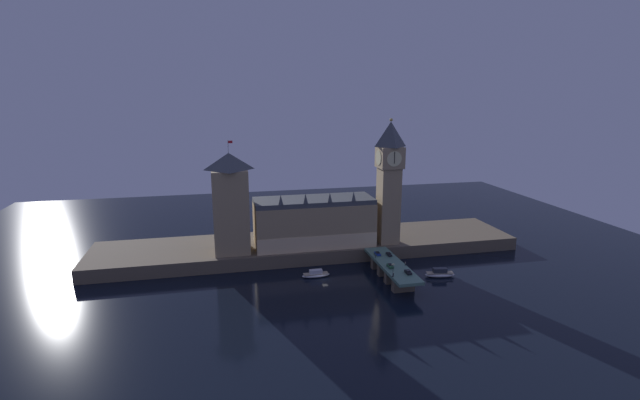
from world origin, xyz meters
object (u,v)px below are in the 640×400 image
object	(u,v)px
car_northbound_trail	(390,266)
street_lamp_near	(393,268)
victoria_tower	(231,203)
car_southbound_trail	(389,254)
clock_tower	(389,179)
pedestrian_mid_walk	(405,264)
car_southbound_lead	(408,272)
pedestrian_near_rail	(393,274)
boat_downstream	(440,274)
pedestrian_far_rail	(375,256)
boat_upstream	(316,274)
car_northbound_lead	(377,253)

from	to	relation	value
car_northbound_trail	street_lamp_near	size ratio (longest dim) A/B	0.74
victoria_tower	car_southbound_trail	world-z (taller)	victoria_tower
clock_tower	victoria_tower	size ratio (longest dim) A/B	1.17
car_northbound_trail	pedestrian_mid_walk	bearing A→B (deg)	4.39
clock_tower	victoria_tower	distance (m)	79.92
car_southbound_lead	pedestrian_mid_walk	distance (m)	9.40
pedestrian_near_rail	boat_downstream	xyz separation A→B (m)	(27.43, 11.67, -6.69)
car_southbound_lead	pedestrian_far_rail	distance (m)	22.58
car_southbound_lead	street_lamp_near	size ratio (longest dim) A/B	0.72
car_southbound_lead	pedestrian_near_rail	bearing A→B (deg)	-166.50
boat_upstream	car_southbound_trail	bearing A→B (deg)	1.43
car_northbound_trail	car_southbound_lead	bearing A→B (deg)	-60.03
car_northbound_lead	car_southbound_trail	world-z (taller)	car_southbound_trail
car_northbound_trail	pedestrian_far_rail	bearing A→B (deg)	100.81
pedestrian_near_rail	pedestrian_mid_walk	world-z (taller)	pedestrian_mid_walk
pedestrian_near_rail	pedestrian_mid_walk	bearing A→B (deg)	47.85
boat_downstream	street_lamp_near	bearing A→B (deg)	-157.04
clock_tower	pedestrian_far_rail	xyz separation A→B (m)	(-14.43, -23.01, -32.20)
car_southbound_trail	pedestrian_far_rail	bearing A→B (deg)	-167.29
clock_tower	car_northbound_trail	xyz separation A→B (m)	(-11.98, -35.85, -32.36)
pedestrian_mid_walk	pedestrian_far_rail	distance (m)	15.71
victoria_tower	street_lamp_near	bearing A→B (deg)	-37.58
pedestrian_near_rail	pedestrian_far_rail	size ratio (longest dim) A/B	1.05
car_northbound_lead	boat_downstream	distance (m)	30.01
pedestrian_far_rail	street_lamp_near	distance (m)	23.42
car_northbound_lead	street_lamp_near	xyz separation A→B (m)	(-2.85, -27.16, 3.13)
pedestrian_near_rail	street_lamp_near	bearing A→B (deg)	-162.76
pedestrian_mid_walk	boat_upstream	distance (m)	40.93
car_southbound_trail	victoria_tower	bearing A→B (deg)	161.10
victoria_tower	car_northbound_lead	distance (m)	74.65
clock_tower	car_southbound_lead	size ratio (longest dim) A/B	14.81
car_northbound_lead	pedestrian_far_rail	xyz separation A→B (m)	(-2.45, -3.93, 0.26)
victoria_tower	car_northbound_trail	size ratio (longest dim) A/B	12.32
car_northbound_trail	car_southbound_lead	size ratio (longest dim) A/B	1.03
car_northbound_lead	car_southbound_trail	size ratio (longest dim) A/B	1.11
clock_tower	car_northbound_trail	size ratio (longest dim) A/B	14.43
boat_downstream	car_southbound_trail	bearing A→B (deg)	146.86
pedestrian_mid_walk	boat_downstream	world-z (taller)	pedestrian_mid_walk
pedestrian_near_rail	pedestrian_far_rail	world-z (taller)	pedestrian_near_rail
car_northbound_lead	clock_tower	bearing A→B (deg)	57.88
car_southbound_trail	street_lamp_near	xyz separation A→B (m)	(-7.76, -24.89, 3.06)
car_northbound_lead	street_lamp_near	bearing A→B (deg)	-95.99
pedestrian_far_rail	boat_downstream	size ratio (longest dim) A/B	0.12
car_southbound_lead	car_southbound_trail	distance (m)	23.00
car_southbound_lead	pedestrian_mid_walk	bearing A→B (deg)	74.87
pedestrian_mid_walk	pedestrian_far_rail	bearing A→B (deg)	128.63
car_northbound_lead	boat_downstream	size ratio (longest dim) A/B	0.33
car_southbound_trail	street_lamp_near	world-z (taller)	street_lamp_near
clock_tower	boat_upstream	size ratio (longest dim) A/B	4.91
clock_tower	victoria_tower	xyz separation A→B (m)	(-79.31, 3.38, -9.33)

